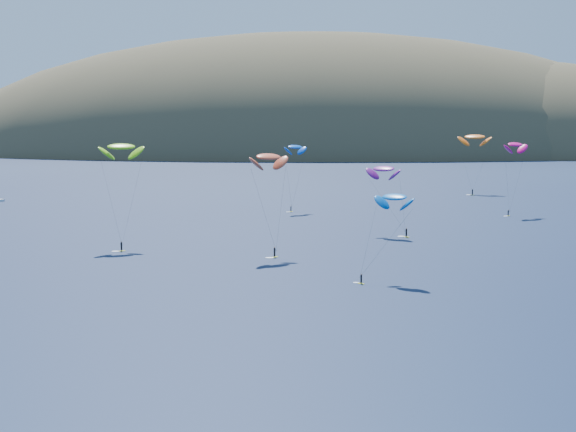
{
  "coord_description": "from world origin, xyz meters",
  "views": [
    {
      "loc": [
        13.34,
        -76.4,
        28.8
      ],
      "look_at": [
        10.33,
        80.0,
        9.0
      ],
      "focal_mm": 50.0,
      "sensor_mm": 36.0,
      "label": 1
    }
  ],
  "objects": [
    {
      "name": "kitesurfer_11",
      "position": [
        76.98,
        223.5,
        20.67
      ],
      "size": [
        12.84,
        16.24,
        23.95
      ],
      "rotation": [
        0.0,
        0.0,
        -0.37
      ],
      "color": "#F1F61B",
      "rests_on": "ground"
    },
    {
      "name": "kitesurfer_4",
      "position": [
        10.82,
        165.05,
        19.18
      ],
      "size": [
        8.36,
        8.45,
        21.41
      ],
      "rotation": [
        0.0,
        0.0,
        0.7
      ],
      "color": "#F1F61B",
      "rests_on": "ground"
    },
    {
      "name": "ground",
      "position": [
        0.0,
        0.0,
        0.0
      ],
      "size": [
        2800.0,
        2800.0,
        0.0
      ],
      "primitive_type": "plane",
      "color": "black",
      "rests_on": "ground"
    },
    {
      "name": "kitesurfer_6",
      "position": [
        32.81,
        117.87,
        15.78
      ],
      "size": [
        10.6,
        11.18,
        18.32
      ],
      "rotation": [
        0.0,
        0.0,
        -0.63
      ],
      "color": "#F1F61B",
      "rests_on": "ground"
    },
    {
      "name": "kitesurfer_3",
      "position": [
        -26.83,
        99.88,
        21.78
      ],
      "size": [
        10.43,
        13.55,
        24.47
      ],
      "rotation": [
        0.0,
        0.0,
        0.42
      ],
      "color": "#F1F61B",
      "rests_on": "ground"
    },
    {
      "name": "island",
      "position": [
        39.4,
        562.36,
        -10.74
      ],
      "size": [
        730.0,
        300.0,
        210.0
      ],
      "color": "#3D3526",
      "rests_on": "ground"
    },
    {
      "name": "kitesurfer_8",
      "position": [
        74.78,
        157.45,
        20.22
      ],
      "size": [
        9.48,
        9.94,
        22.69
      ],
      "rotation": [
        0.0,
        0.0,
        0.6
      ],
      "color": "#F1F61B",
      "rests_on": "ground"
    },
    {
      "name": "kitesurfer_5",
      "position": [
        29.34,
        63.81,
        14.43
      ],
      "size": [
        10.66,
        9.42,
        16.56
      ],
      "rotation": [
        0.0,
        0.0,
        -0.68
      ],
      "color": "#F1F61B",
      "rests_on": "ground"
    },
    {
      "name": "kitesurfer_9",
      "position": [
        6.15,
        88.6,
        20.17
      ],
      "size": [
        9.69,
        9.81,
        22.76
      ],
      "rotation": [
        0.0,
        0.0,
        0.7
      ],
      "color": "#F1F61B",
      "rests_on": "ground"
    }
  ]
}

